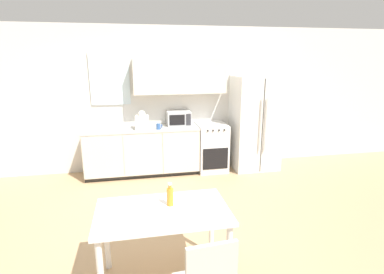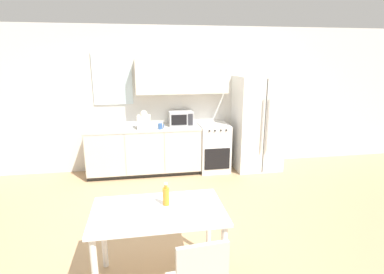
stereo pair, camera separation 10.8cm
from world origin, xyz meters
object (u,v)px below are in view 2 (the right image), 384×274
at_px(dining_table, 159,221).
at_px(coffee_mug, 161,126).
at_px(drink_bottle, 166,196).
at_px(microwave, 181,118).
at_px(oven_range, 213,147).
at_px(refrigerator, 258,123).

bearing_deg(dining_table, coffee_mug, 85.55).
xyz_separation_m(dining_table, drink_bottle, (0.08, 0.09, 0.21)).
relative_size(dining_table, drink_bottle, 5.40).
bearing_deg(microwave, drink_bottle, -100.36).
height_order(oven_range, microwave, microwave).
distance_m(oven_range, microwave, 0.84).
bearing_deg(drink_bottle, oven_range, 67.67).
distance_m(oven_range, refrigerator, 0.97).
xyz_separation_m(coffee_mug, drink_bottle, (-0.13, -2.63, -0.08)).
height_order(microwave, dining_table, microwave).
bearing_deg(refrigerator, microwave, 173.88).
xyz_separation_m(refrigerator, drink_bottle, (-2.01, -2.75, -0.04)).
height_order(refrigerator, drink_bottle, refrigerator).
distance_m(refrigerator, microwave, 1.49).
bearing_deg(drink_bottle, microwave, 79.64).
relative_size(coffee_mug, dining_table, 0.09).
bearing_deg(dining_table, microwave, 78.44).
height_order(oven_range, coffee_mug, coffee_mug).
height_order(microwave, drink_bottle, microwave).
height_order(coffee_mug, dining_table, coffee_mug).
xyz_separation_m(oven_range, microwave, (-0.61, 0.12, 0.57)).
xyz_separation_m(refrigerator, coffee_mug, (-1.88, -0.12, 0.04)).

